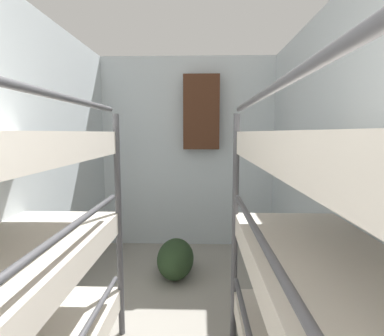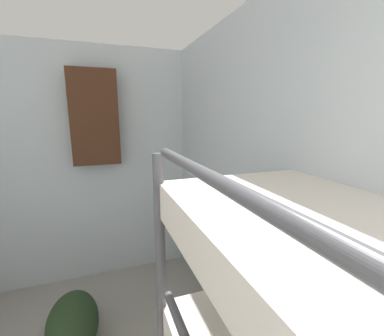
{
  "view_description": "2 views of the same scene",
  "coord_description": "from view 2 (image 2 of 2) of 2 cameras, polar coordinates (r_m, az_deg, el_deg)",
  "views": [
    {
      "loc": [
        0.17,
        0.4,
        1.48
      ],
      "look_at": [
        0.08,
        3.51,
        1.11
      ],
      "focal_mm": 28.0,
      "sensor_mm": 36.0,
      "label": 1
    },
    {
      "loc": [
        0.19,
        1.45,
        1.75
      ],
      "look_at": [
        0.66,
        2.72,
        1.47
      ],
      "focal_mm": 24.0,
      "sensor_mm": 36.0,
      "label": 2
    }
  ],
  "objects": [
    {
      "name": "hanging_coat",
      "position": [
        2.67,
        -20.83,
        10.38
      ],
      "size": [
        0.44,
        0.12,
        0.9
      ],
      "color": "#472819"
    },
    {
      "name": "wall_back",
      "position": [
        2.87,
        -23.51,
        -0.05
      ],
      "size": [
        2.31,
        0.06,
        2.42
      ],
      "color": "silver",
      "rests_on": "ground_plane"
    },
    {
      "name": "duffel_bag",
      "position": [
        2.47,
        -24.93,
        -28.78
      ],
      "size": [
        0.37,
        0.6,
        0.37
      ],
      "color": "#23381E",
      "rests_on": "ground_plane"
    },
    {
      "name": "wall_right",
      "position": [
        1.26,
        31.92,
        -15.41
      ],
      "size": [
        0.06,
        4.36,
        2.42
      ],
      "color": "silver",
      "rests_on": "ground_plane"
    }
  ]
}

